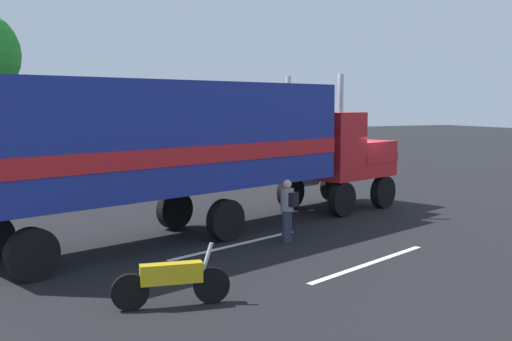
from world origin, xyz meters
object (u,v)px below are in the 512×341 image
person_bystander (288,208)px  parked_bus (138,133)px  semi_truck (201,143)px  motorcycle (172,280)px

person_bystander → parked_bus: parked_bus is taller
semi_truck → person_bystander: 3.01m
parked_bus → motorcycle: 21.12m
parked_bus → person_bystander: bearing=-91.8°
person_bystander → motorcycle: person_bystander is taller
semi_truck → parked_bus: size_ratio=1.28×
semi_truck → motorcycle: (-2.65, -5.54, -2.04)m
semi_truck → motorcycle: bearing=-115.5°
person_bystander → parked_bus: (0.52, 16.88, 1.17)m
semi_truck → parked_bus: 15.13m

